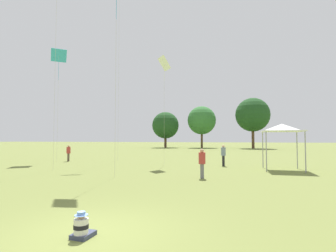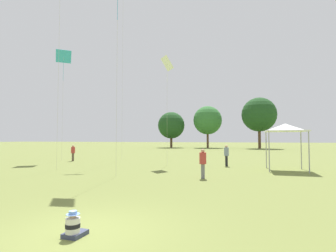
% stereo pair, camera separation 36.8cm
% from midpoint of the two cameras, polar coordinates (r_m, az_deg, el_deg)
% --- Properties ---
extents(ground_plane, '(300.00, 300.00, 0.00)m').
position_cam_midpoint_polar(ground_plane, '(6.83, -17.59, -21.42)').
color(ground_plane, olive).
extents(seated_toddler, '(0.43, 0.52, 0.59)m').
position_cam_midpoint_polar(seated_toddler, '(6.55, -19.91, -20.00)').
color(seated_toddler, '#383D56').
rests_on(seated_toddler, ground).
extents(person_standing_0, '(0.46, 0.46, 1.70)m').
position_cam_midpoint_polar(person_standing_0, '(21.49, 11.48, -5.88)').
color(person_standing_0, black).
rests_on(person_standing_0, ground).
extents(person_standing_1, '(0.44, 0.44, 1.63)m').
position_cam_midpoint_polar(person_standing_1, '(14.75, 6.70, -7.55)').
color(person_standing_1, slate).
rests_on(person_standing_1, ground).
extents(person_standing_3, '(0.47, 0.47, 1.58)m').
position_cam_midpoint_polar(person_standing_3, '(27.19, -21.21, -5.25)').
color(person_standing_3, brown).
rests_on(person_standing_3, ground).
extents(canopy_tent, '(2.66, 2.66, 3.23)m').
position_cam_midpoint_polar(canopy_tent, '(19.93, 23.08, -0.44)').
color(canopy_tent, white).
rests_on(canopy_tent, ground).
extents(kite_0, '(1.33, 1.41, 9.13)m').
position_cam_midpoint_polar(kite_0, '(22.87, -1.30, 13.12)').
color(kite_0, white).
rests_on(kite_0, ground).
extents(kite_2, '(1.79, 1.72, 11.04)m').
position_cam_midpoint_polar(kite_2, '(29.28, -23.02, 13.61)').
color(kite_2, '#339EDB').
rests_on(kite_2, ground).
extents(distant_tree_0, '(6.79, 6.79, 9.98)m').
position_cam_midpoint_polar(distant_tree_0, '(63.47, 7.18, 1.22)').
color(distant_tree_0, brown).
rests_on(distant_tree_0, ground).
extents(distant_tree_1, '(6.51, 6.51, 8.71)m').
position_cam_midpoint_polar(distant_tree_1, '(64.15, -0.72, 0.15)').
color(distant_tree_1, brown).
rests_on(distant_tree_1, ground).
extents(distant_tree_2, '(7.62, 7.62, 11.38)m').
position_cam_midpoint_polar(distant_tree_2, '(61.98, 17.79, 2.33)').
color(distant_tree_2, brown).
rests_on(distant_tree_2, ground).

